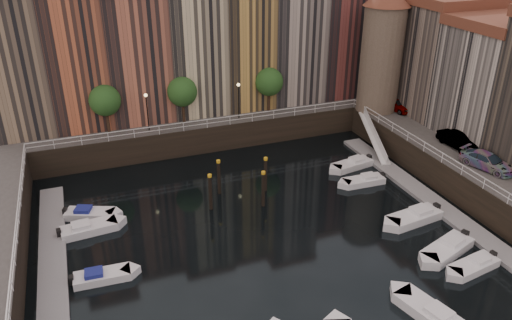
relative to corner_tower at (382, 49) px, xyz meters
name	(u,v)px	position (x,y,z in m)	size (l,w,h in m)	color
ground	(261,230)	(-20.00, -14.50, -10.19)	(200.00, 200.00, 0.00)	black
quay_far	(186,110)	(-20.00, 11.50, -8.69)	(80.00, 20.00, 3.00)	black
dock_left	(53,281)	(-36.20, -15.50, -10.02)	(2.00, 28.00, 0.35)	gray
dock_right	(430,199)	(-3.80, -15.50, -10.02)	(2.00, 28.00, 0.35)	gray
far_terrace	(215,37)	(-16.69, 9.00, 0.76)	(48.70, 10.30, 17.50)	#826B53
right_terrace	(500,74)	(6.50, -10.70, -0.64)	(9.30, 24.30, 14.00)	#736357
corner_tower	(382,49)	(0.00, 0.00, 0.00)	(5.20, 5.20, 13.80)	#6B5B4C
promenade_trees	(188,91)	(-21.33, 3.70, -3.61)	(21.20, 3.20, 5.20)	black
street_lamps	(194,100)	(-21.00, 2.70, -4.30)	(10.36, 0.36, 4.18)	black
railings	(241,165)	(-20.00, -9.62, -6.41)	(36.08, 34.04, 0.52)	white
gangway	(374,136)	(-2.90, -4.50, -8.28)	(2.78, 8.32, 3.73)	white
mooring_pilings	(240,184)	(-19.98, -9.16, -8.54)	(6.11, 3.86, 3.78)	black
boat_left_2	(101,276)	(-32.96, -16.36, -9.87)	(4.24, 1.73, 0.96)	silver
boat_left_3	(88,229)	(-33.43, -9.78, -9.83)	(4.82, 2.11, 1.09)	silver
boat_left_4	(89,214)	(-33.18, -7.40, -9.85)	(4.45, 3.02, 1.01)	silver
boat_right_0	(474,265)	(-7.02, -24.74, -9.86)	(4.39, 2.16, 0.99)	silver
boat_right_1	(448,248)	(-7.52, -22.41, -9.80)	(5.21, 3.30, 1.17)	silver
boat_right_2	(415,217)	(-7.12, -17.79, -9.79)	(5.30, 2.48, 1.19)	silver
boat_right_3	(365,181)	(-7.65, -10.56, -9.86)	(4.33, 1.70, 0.99)	silver
boat_right_4	(353,164)	(-6.88, -7.10, -9.84)	(4.75, 2.43, 1.06)	silver
boat_near_3	(431,313)	(-13.26, -27.75, -9.80)	(2.97, 5.20, 1.17)	silver
car_a	(396,105)	(1.98, -1.20, -6.43)	(1.81, 4.49, 1.53)	gray
car_b	(458,141)	(1.48, -12.15, -6.44)	(1.59, 4.56, 1.50)	gray
car_c	(487,162)	(0.84, -16.68, -6.48)	(2.01, 4.94, 1.43)	gray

